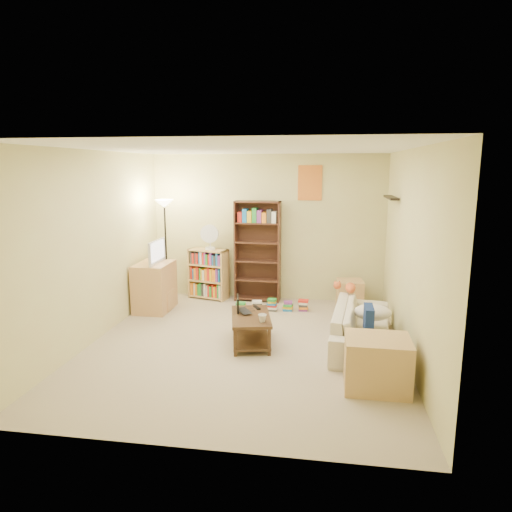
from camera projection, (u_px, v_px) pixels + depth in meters
The scene contains 19 objects.
room at pixel (244, 221), 5.63m from camera, with size 4.50×4.54×2.52m.
sofa at pixel (362, 326), 5.90m from camera, with size 0.88×1.83×0.52m, color #B8B499.
navy_pillow at pixel (369, 319), 5.47m from camera, with size 0.34×0.10×0.31m, color navy.
cream_blanket at pixel (373, 312), 5.87m from camera, with size 0.48×0.34×0.20m, color silver.
tabby_cat at pixel (348, 287), 6.54m from camera, with size 0.41×0.18×0.14m.
coffee_table at pixel (251, 326), 5.94m from camera, with size 0.66×0.96×0.39m.
laptop at pixel (247, 311), 6.05m from camera, with size 0.33×0.37×0.02m, color black.
laptop_screen at pixel (238, 304), 6.02m from camera, with size 0.01×0.29×0.20m, color white.
mug at pixel (262, 318), 5.65m from camera, with size 0.14×0.14×0.10m, color silver.
tv_remote at pixel (257, 308), 6.20m from camera, with size 0.05×0.16×0.02m, color black.
tv_stand at pixel (155, 287), 7.34m from camera, with size 0.52×0.72×0.78m, color tan.
television at pixel (153, 252), 7.23m from camera, with size 0.09×0.65×0.37m, color black.
tall_bookshelf at pixel (258, 249), 7.77m from camera, with size 0.79×0.29×1.72m.
short_bookshelf at pixel (208, 274), 7.99m from camera, with size 0.73×0.44×0.88m.
desk_fan at pixel (210, 236), 7.81m from camera, with size 0.31×0.18×0.44m.
floor_lamp at pixel (165, 221), 7.46m from camera, with size 0.30×0.30×1.76m.
side_table at pixel (350, 294), 7.45m from camera, with size 0.41×0.41×0.47m, color tan.
end_cabinet at pixel (377, 363), 4.74m from camera, with size 0.66×0.55×0.55m, color tan.
book_stacks at pixel (274, 306), 7.35m from camera, with size 1.15×0.28×0.20m.
Camera 1 is at (1.00, -5.52, 2.28)m, focal length 32.00 mm.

